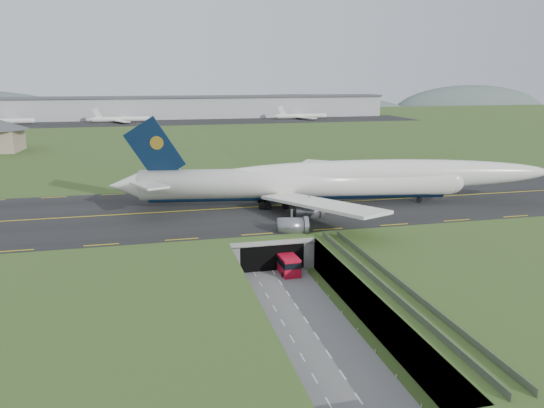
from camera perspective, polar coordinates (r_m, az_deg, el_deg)
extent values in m
plane|color=#355020|center=(91.12, 1.24, -9.02)|extent=(900.00, 900.00, 0.00)
cube|color=gray|center=(90.01, 1.25, -7.26)|extent=(800.00, 800.00, 6.00)
cube|color=slate|center=(84.45, 2.55, -10.85)|extent=(12.00, 75.00, 0.20)
cube|color=black|center=(119.88, -2.75, -0.40)|extent=(800.00, 44.00, 0.18)
cube|color=gray|center=(106.77, -1.33, -2.47)|extent=(16.00, 22.00, 1.00)
cube|color=gray|center=(106.31, -5.03, -4.00)|extent=(2.00, 22.00, 6.00)
cube|color=gray|center=(109.10, 2.28, -3.49)|extent=(2.00, 22.00, 6.00)
cube|color=black|center=(102.99, -0.74, -4.82)|extent=(12.00, 12.00, 5.00)
cube|color=#A8A8A3|center=(96.43, 0.05, -4.18)|extent=(17.00, 0.50, 0.80)
cube|color=#A8A8A3|center=(76.53, 12.96, -9.23)|extent=(3.00, 53.00, 0.50)
cube|color=gray|center=(75.66, 12.03, -8.83)|extent=(0.06, 53.00, 1.00)
cube|color=gray|center=(76.85, 13.94, -8.58)|extent=(0.06, 53.00, 1.00)
cylinder|color=#A8A8A3|center=(61.65, 22.13, -19.03)|extent=(0.90, 0.90, 5.60)
cylinder|color=#A8A8A3|center=(70.26, 16.34, -14.30)|extent=(0.90, 0.90, 5.60)
cylinder|color=#A8A8A3|center=(79.76, 12.05, -10.56)|extent=(0.90, 0.90, 5.60)
cylinder|color=#A8A8A3|center=(89.85, 8.76, -7.59)|extent=(0.90, 0.90, 5.60)
cylinder|color=white|center=(120.95, 2.91, 2.32)|extent=(71.52, 17.29, 6.71)
sphere|color=white|center=(130.59, 18.63, 2.46)|extent=(7.49, 7.49, 6.58)
cone|color=white|center=(121.98, -15.48, 1.93)|extent=(8.21, 7.40, 6.38)
ellipsoid|color=white|center=(124.71, 11.73, 3.10)|extent=(80.97, 18.20, 7.05)
ellipsoid|color=black|center=(130.03, 18.23, 2.82)|extent=(5.08, 3.61, 2.35)
cylinder|color=black|center=(121.49, 2.90, 1.11)|extent=(67.41, 12.91, 2.82)
cube|color=white|center=(137.76, 2.84, 3.26)|extent=(25.34, 29.15, 2.82)
cube|color=white|center=(128.35, -12.13, 3.40)|extent=(10.67, 12.08, 1.08)
cube|color=white|center=(105.30, 5.26, -0.01)|extent=(18.31, 31.94, 2.82)
cube|color=white|center=(113.03, -13.09, 1.99)|extent=(8.29, 12.46, 1.08)
cube|color=black|center=(119.62, -12.49, 5.71)|extent=(13.28, 2.62, 14.84)
cylinder|color=gold|center=(119.35, -12.28, 6.47)|extent=(3.01, 1.16, 2.94)
cylinder|color=slate|center=(131.59, 2.64, 1.33)|extent=(5.91, 4.24, 3.46)
cylinder|color=slate|center=(141.78, 0.07, 2.24)|extent=(5.91, 4.24, 3.46)
cylinder|color=slate|center=(112.39, 3.95, -0.82)|extent=(5.91, 4.24, 3.46)
cylinder|color=slate|center=(101.20, 2.12, -2.42)|extent=(5.91, 4.24, 3.46)
cylinder|color=black|center=(128.87, 15.56, 0.41)|extent=(1.22, 0.69, 1.15)
cube|color=black|center=(121.37, 0.68, 0.20)|extent=(7.32, 8.20, 1.47)
cube|color=red|center=(97.55, 1.54, -6.30)|extent=(3.42, 8.37, 3.30)
cube|color=black|center=(97.33, 1.54, -5.93)|extent=(3.49, 8.49, 1.10)
cube|color=black|center=(98.03, 1.54, -7.05)|extent=(3.18, 7.82, 0.55)
cylinder|color=black|center=(95.13, 1.21, -7.63)|extent=(0.43, 1.01, 0.99)
cylinder|color=black|center=(100.07, 0.28, -6.53)|extent=(0.43, 1.01, 0.99)
cylinder|color=black|center=(95.96, 2.85, -7.45)|extent=(0.43, 1.01, 0.99)
cylinder|color=black|center=(100.85, 1.85, -6.37)|extent=(0.43, 1.01, 0.99)
cube|color=#B2B2B2|center=(382.55, -10.39, 10.14)|extent=(300.00, 22.00, 15.00)
cube|color=#4C4C51|center=(382.20, -10.44, 11.26)|extent=(302.00, 24.00, 1.20)
cube|color=black|center=(353.18, -10.05, 8.69)|extent=(320.00, 50.00, 0.08)
cylinder|color=white|center=(367.18, -26.99, 7.94)|extent=(34.00, 3.20, 3.20)
cylinder|color=white|center=(357.66, -15.99, 8.76)|extent=(34.00, 3.20, 3.20)
cylinder|color=white|center=(372.81, 3.18, 9.44)|extent=(34.00, 3.20, 3.20)
ellipsoid|color=#4F5F5A|center=(531.98, 2.02, 9.37)|extent=(260.00, 91.00, 44.00)
ellipsoid|color=#4F5F5A|center=(616.11, 20.50, 9.11)|extent=(180.00, 63.00, 60.00)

